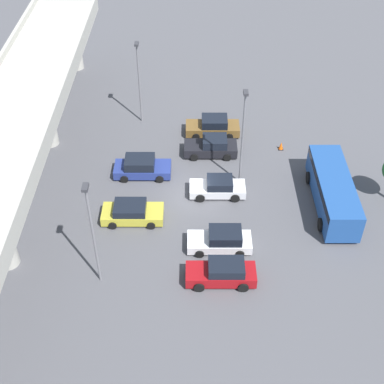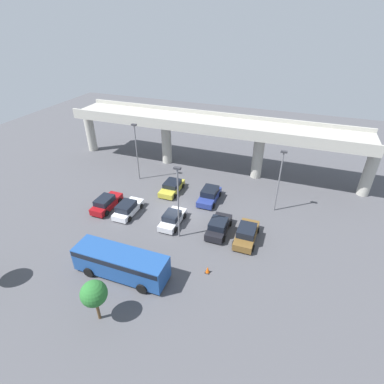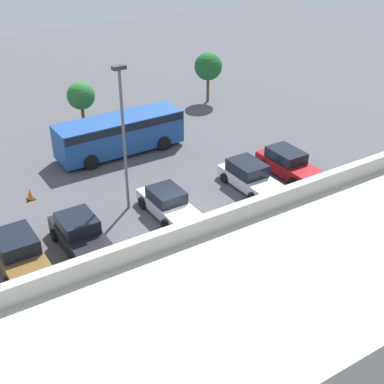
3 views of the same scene
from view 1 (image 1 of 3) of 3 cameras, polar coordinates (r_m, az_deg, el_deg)
ground_plane at (r=41.72m, az=0.19°, el=-0.38°), size 95.36×95.36×0.00m
highway_overpass at (r=39.92m, az=-18.32°, el=6.47°), size 43.48×6.11×7.93m
parked_car_0 at (r=35.21m, az=3.24°, el=-8.59°), size 2.00×4.59×1.62m
parked_car_1 at (r=37.27m, az=3.14°, el=-5.14°), size 2.09×4.46×1.55m
parked_car_2 at (r=39.54m, az=-6.41°, el=-2.18°), size 2.24×4.51×1.42m
parked_car_3 at (r=41.47m, az=2.80°, el=0.51°), size 2.03×4.32×1.49m
parked_car_4 at (r=43.47m, az=-5.38°, el=2.65°), size 2.23×4.58×1.62m
parked_car_5 at (r=45.57m, az=2.11°, el=4.86°), size 2.15×4.48×1.66m
parked_car_6 at (r=48.09m, az=2.26°, el=7.00°), size 2.19×4.78×1.66m
shuttle_bus at (r=41.28m, az=14.83°, el=0.25°), size 8.65×2.79×2.54m
lamp_post_near_aisle at (r=48.13m, az=-5.69°, el=12.12°), size 0.70×0.35×7.73m
lamp_post_mid_lot at (r=32.86m, az=-10.61°, el=-3.84°), size 0.70×0.35×8.07m
lamp_post_by_overpass at (r=40.34m, az=5.46°, el=6.41°), size 0.70×0.35×8.23m
traffic_cone at (r=46.98m, az=9.47°, el=4.86°), size 0.44×0.44×0.70m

